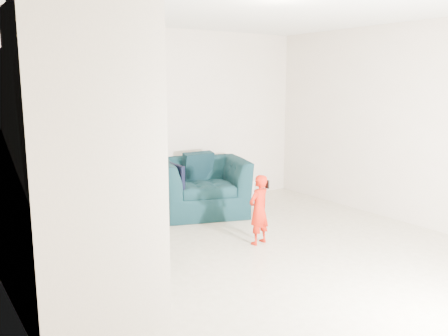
% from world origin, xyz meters
% --- Properties ---
extents(floor, '(5.50, 5.50, 0.00)m').
position_xyz_m(floor, '(0.00, 0.00, 0.00)').
color(floor, gray).
rests_on(floor, ground).
extents(back_wall, '(5.00, 0.00, 5.00)m').
position_xyz_m(back_wall, '(0.00, 2.75, 1.35)').
color(back_wall, '#BFAE9C').
rests_on(back_wall, floor).
extents(left_wall, '(0.00, 5.50, 5.50)m').
position_xyz_m(left_wall, '(-2.50, 0.00, 1.35)').
color(left_wall, '#BFAE9C').
rests_on(left_wall, floor).
extents(right_wall, '(0.00, 5.50, 5.50)m').
position_xyz_m(right_wall, '(2.50, 0.00, 1.35)').
color(right_wall, '#BFAE9C').
rests_on(right_wall, floor).
extents(armchair, '(1.52, 1.42, 0.80)m').
position_xyz_m(armchair, '(0.42, 2.16, 0.40)').
color(armchair, black).
rests_on(armchair, floor).
extents(toddler, '(0.35, 0.27, 0.84)m').
position_xyz_m(toddler, '(0.27, 0.63, 0.42)').
color(toddler, '#8C0408').
rests_on(toddler, floor).
extents(side_table, '(0.36, 0.36, 0.36)m').
position_xyz_m(side_table, '(1.51, 2.38, 0.24)').
color(side_table, white).
rests_on(side_table, floor).
extents(staircase, '(1.02, 3.03, 3.62)m').
position_xyz_m(staircase, '(-2.00, 0.55, 0.95)').
color(staircase, '#ADA089').
rests_on(staircase, floor).
extents(cushion, '(0.48, 0.23, 0.48)m').
position_xyz_m(cushion, '(0.49, 2.44, 0.64)').
color(cushion, black).
rests_on(cushion, armchair).
extents(throw, '(0.05, 0.52, 0.59)m').
position_xyz_m(throw, '(-0.09, 2.09, 0.51)').
color(throw, black).
rests_on(throw, armchair).
extents(phone, '(0.02, 0.05, 0.10)m').
position_xyz_m(phone, '(0.34, 0.57, 0.73)').
color(phone, black).
rests_on(phone, toddler).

